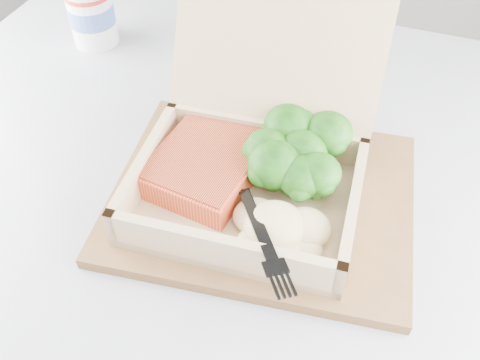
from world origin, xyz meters
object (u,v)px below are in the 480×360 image
(cafe_table, at_px, (211,307))
(takeout_container, at_px, (257,142))
(serving_tray, at_px, (262,197))
(paper_cup, at_px, (91,14))

(cafe_table, height_order, takeout_container, takeout_container)
(serving_tray, xyz_separation_m, takeout_container, (-0.01, 0.02, 0.06))
(takeout_container, xyz_separation_m, paper_cup, (-0.30, 0.21, -0.02))
(serving_tray, relative_size, takeout_container, 1.15)
(takeout_container, bearing_deg, paper_cup, 144.25)
(cafe_table, bearing_deg, serving_tray, 30.44)
(serving_tray, xyz_separation_m, paper_cup, (-0.32, 0.23, 0.04))
(serving_tray, height_order, paper_cup, paper_cup)
(serving_tray, distance_m, takeout_container, 0.06)
(cafe_table, distance_m, serving_tray, 0.21)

